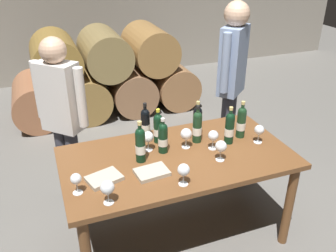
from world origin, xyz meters
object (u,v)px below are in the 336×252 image
wine_glass_2 (76,180)px  wine_glass_4 (259,130)px  wine_glass_0 (221,147)px  tasting_notebook (104,178)px  wine_glass_6 (186,134)px  wine_glass_7 (148,137)px  wine_bottle_2 (197,121)px  leather_ledger (152,172)px  wine_bottle_4 (163,137)px  wine_bottle_7 (230,128)px  wine_glass_5 (107,188)px  taster_seated_left (62,112)px  dining_table (177,166)px  wine_bottle_0 (197,126)px  wine_bottle_1 (158,128)px  wine_bottle_3 (140,144)px  wine_glass_3 (184,170)px  wine_glass_1 (213,136)px  wine_bottle_5 (241,122)px  wine_bottle_6 (145,124)px  sommelier_presenting (232,74)px

wine_glass_2 → wine_glass_4: bearing=5.9°
wine_glass_0 → tasting_notebook: bearing=176.4°
wine_glass_6 → wine_glass_7: bearing=167.7°
wine_bottle_2 → leather_ledger: 0.65m
wine_bottle_4 → wine_bottle_7: size_ratio=0.92×
wine_glass_5 → taster_seated_left: size_ratio=0.10×
dining_table → wine_bottle_0: 0.35m
wine_glass_5 → leather_ledger: wine_glass_5 is taller
wine_bottle_1 → wine_bottle_4: 0.16m
wine_bottle_3 → taster_seated_left: bearing=123.8°
wine_bottle_1 → wine_glass_3: 0.59m
wine_glass_4 → wine_glass_7: (-0.84, 0.19, 0.00)m
wine_glass_5 → leather_ledger: (0.34, 0.20, -0.10)m
wine_bottle_1 → wine_glass_7: 0.15m
wine_glass_1 → leather_ledger: size_ratio=0.70×
wine_bottle_3 → wine_glass_6: bearing=9.0°
wine_bottle_2 → taster_seated_left: (-1.00, 0.49, 0.03)m
dining_table → wine_glass_0: size_ratio=10.75×
wine_bottle_1 → wine_glass_6: bearing=-43.3°
wine_glass_0 → leather_ledger: size_ratio=0.72×
wine_bottle_4 → wine_glass_6: size_ratio=1.74×
wine_bottle_3 → wine_glass_1: (0.56, -0.03, -0.03)m
wine_bottle_3 → tasting_notebook: size_ratio=1.44×
wine_bottle_2 → wine_glass_5: size_ratio=1.88×
wine_bottle_5 → wine_glass_1: size_ratio=2.01×
wine_glass_5 → wine_glass_6: size_ratio=1.00×
wine_bottle_5 → wine_glass_6: 0.48m
wine_bottle_4 → wine_glass_1: wine_bottle_4 is taller
wine_glass_7 → wine_bottle_3: bearing=-128.2°
wine_bottle_7 → taster_seated_left: bearing=150.1°
wine_bottle_0 → wine_glass_3: bearing=-123.3°
wine_bottle_6 → wine_bottle_7: size_ratio=1.01×
wine_bottle_1 → tasting_notebook: wine_bottle_1 is taller
wine_bottle_4 → wine_bottle_6: 0.25m
wine_glass_7 → sommelier_presenting: size_ratio=0.09×
wine_bottle_7 → wine_glass_5: size_ratio=1.90×
wine_bottle_0 → sommelier_presenting: size_ratio=0.18×
wine_bottle_5 → wine_glass_1: (-0.30, -0.09, -0.02)m
wine_glass_1 → wine_glass_5: size_ratio=0.95×
wine_glass_0 → wine_glass_2: (-1.02, -0.02, -0.01)m
wine_bottle_3 → sommelier_presenting: size_ratio=0.19×
dining_table → wine_bottle_4: bearing=131.7°
tasting_notebook → wine_glass_5: bearing=-111.6°
wine_bottle_2 → wine_bottle_7: size_ratio=0.99×
wine_glass_7 → tasting_notebook: wine_glass_7 is taller
wine_bottle_7 → wine_glass_5: (-1.04, -0.39, -0.02)m
wine_bottle_2 → wine_glass_1: wine_bottle_2 is taller
wine_bottle_6 → wine_glass_4: wine_bottle_6 is taller
dining_table → wine_glass_0: 0.37m
wine_glass_0 → wine_bottle_5: bearing=39.0°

